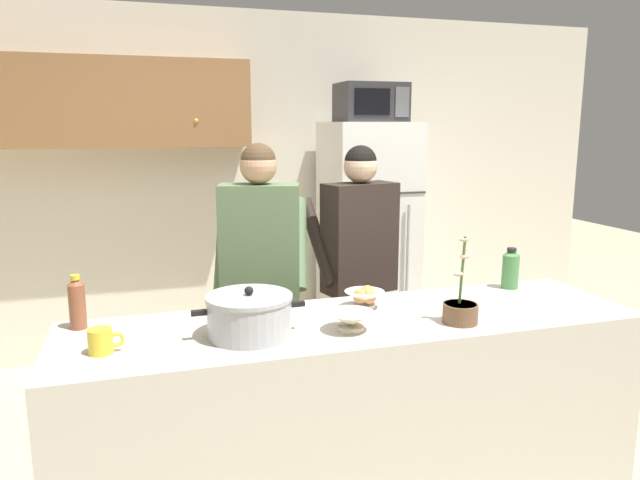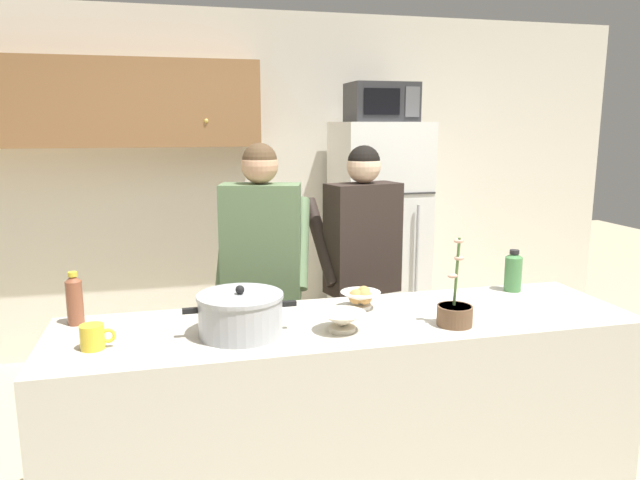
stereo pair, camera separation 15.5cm
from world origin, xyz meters
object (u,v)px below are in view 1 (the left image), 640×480
object	(u,v)px
cooking_pot	(249,315)
empty_bowl	(351,320)
bread_bowl	(365,297)
bottle_near_edge	(77,303)
person_near_pot	(260,260)
bottle_mid_counter	(511,269)
refrigerator	(368,239)
coffee_mug	(101,341)
person_by_sink	(359,253)
potted_orchid	(460,310)
microwave	(371,103)

from	to	relation	value
cooking_pot	empty_bowl	size ratio (longest dim) A/B	2.32
bread_bowl	bottle_near_edge	size ratio (longest dim) A/B	0.81
person_near_pot	bottle_mid_counter	world-z (taller)	person_near_pot
refrigerator	bottle_near_edge	xyz separation A→B (m)	(-1.93, -1.62, 0.14)
bottle_mid_counter	empty_bowl	bearing A→B (deg)	-159.95
bottle_mid_counter	bread_bowl	bearing A→B (deg)	-173.13
cooking_pot	bottle_near_edge	xyz separation A→B (m)	(-0.67, 0.29, 0.03)
coffee_mug	empty_bowl	world-z (taller)	coffee_mug
person_by_sink	cooking_pot	world-z (taller)	person_by_sink
coffee_mug	potted_orchid	distance (m)	1.45
person_near_pot	potted_orchid	world-z (taller)	person_near_pot
person_by_sink	microwave	bearing A→B (deg)	65.25
cooking_pot	empty_bowl	world-z (taller)	cooking_pot
refrigerator	bread_bowl	world-z (taller)	refrigerator
person_near_pot	person_by_sink	xyz separation A→B (m)	(0.59, 0.07, -0.01)
coffee_mug	bottle_near_edge	size ratio (longest dim) A/B	0.57
bottle_near_edge	microwave	bearing A→B (deg)	39.65
empty_bowl	person_near_pot	bearing A→B (deg)	102.84
person_by_sink	coffee_mug	bearing A→B (deg)	-146.20
bread_bowl	cooking_pot	bearing A→B (deg)	-160.40
empty_bowl	potted_orchid	xyz separation A→B (m)	(0.48, -0.04, 0.01)
refrigerator	person_by_sink	world-z (taller)	refrigerator
coffee_mug	person_by_sink	bearing A→B (deg)	33.80
coffee_mug	bottle_near_edge	bearing A→B (deg)	108.69
microwave	empty_bowl	world-z (taller)	microwave
refrigerator	microwave	bearing A→B (deg)	-89.93
potted_orchid	coffee_mug	bearing A→B (deg)	176.68
cooking_pot	coffee_mug	size ratio (longest dim) A/B	3.49
person_by_sink	coffee_mug	world-z (taller)	person_by_sink
person_by_sink	empty_bowl	xyz separation A→B (m)	(-0.39, -0.95, -0.06)
refrigerator	cooking_pot	bearing A→B (deg)	-123.42
bottle_mid_counter	person_near_pot	bearing A→B (deg)	157.18
person_by_sink	bottle_mid_counter	distance (m)	0.85
refrigerator	potted_orchid	size ratio (longest dim) A/B	4.68
potted_orchid	empty_bowl	bearing A→B (deg)	174.76
person_by_sink	bread_bowl	size ratio (longest dim) A/B	8.85
microwave	empty_bowl	size ratio (longest dim) A/B	2.43
person_by_sink	bread_bowl	distance (m)	0.72
microwave	bread_bowl	size ratio (longest dim) A/B	2.58
microwave	cooking_pot	world-z (taller)	microwave
coffee_mug	bread_bowl	distance (m)	1.16
cooking_pot	person_by_sink	bearing A→B (deg)	47.94
coffee_mug	cooking_pot	bearing A→B (deg)	2.38
bread_bowl	refrigerator	bearing A→B (deg)	68.04
person_near_pot	empty_bowl	distance (m)	0.91
person_near_pot	bottle_mid_counter	xyz separation A→B (m)	(1.21, -0.51, -0.02)
microwave	bottle_near_edge	distance (m)	2.66
refrigerator	person_by_sink	bearing A→B (deg)	-114.29
person_by_sink	bottle_mid_counter	bearing A→B (deg)	-43.05
person_by_sink	potted_orchid	bearing A→B (deg)	-84.80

